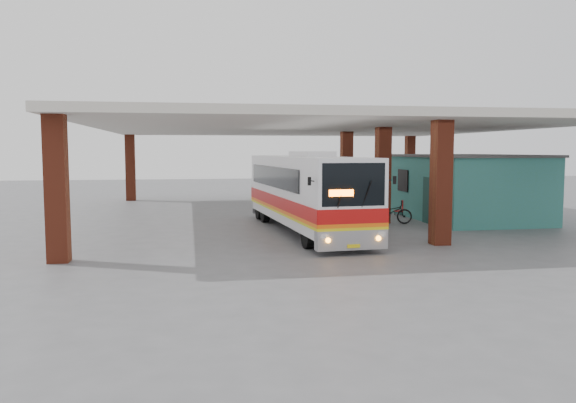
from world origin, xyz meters
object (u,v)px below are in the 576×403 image
(motorcycle, at_px, (390,212))
(pedestrian, at_px, (365,216))
(red_chair, at_px, (401,208))
(coach_bus, at_px, (305,192))

(motorcycle, relative_size, pedestrian, 1.07)
(pedestrian, distance_m, red_chair, 8.89)
(pedestrian, bearing_deg, red_chair, -123.26)
(pedestrian, bearing_deg, coach_bus, -64.50)
(red_chair, bearing_deg, motorcycle, -109.50)
(coach_bus, distance_m, red_chair, 7.79)
(motorcycle, bearing_deg, coach_bus, 128.92)
(red_chair, bearing_deg, pedestrian, -109.66)
(motorcycle, bearing_deg, pedestrian, 166.83)
(red_chair, bearing_deg, coach_bus, -131.34)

